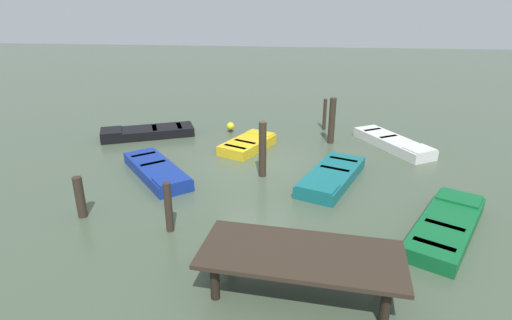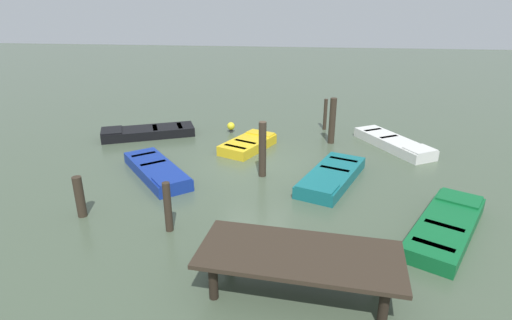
{
  "view_description": "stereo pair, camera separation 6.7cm",
  "coord_description": "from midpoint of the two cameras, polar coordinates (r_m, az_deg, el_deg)",
  "views": [
    {
      "loc": [
        -1.61,
        14.23,
        6.0
      ],
      "look_at": [
        0.0,
        0.0,
        0.35
      ],
      "focal_mm": 29.27,
      "sensor_mm": 36.0,
      "label": 1
    },
    {
      "loc": [
        -1.68,
        14.22,
        6.0
      ],
      "look_at": [
        0.0,
        0.0,
        0.35
      ],
      "focal_mm": 29.27,
      "sensor_mm": 36.0,
      "label": 2
    }
  ],
  "objects": [
    {
      "name": "rowboat_yellow",
      "position": [
        17.45,
        -1.22,
        2.17
      ],
      "size": [
        2.29,
        2.93,
        0.46
      ],
      "rotation": [
        0.0,
        0.0,
        4.27
      ],
      "color": "gold",
      "rests_on": "ground_plane"
    },
    {
      "name": "marker_buoy",
      "position": [
        19.68,
        -3.6,
        4.61
      ],
      "size": [
        0.36,
        0.36,
        0.48
      ],
      "color": "#262626",
      "rests_on": "ground_plane"
    },
    {
      "name": "mooring_piling_far_left",
      "position": [
        11.5,
        -12.04,
        -6.34
      ],
      "size": [
        0.21,
        0.21,
        1.44
      ],
      "primitive_type": "cylinder",
      "color": "#33281E",
      "rests_on": "ground_plane"
    },
    {
      "name": "mooring_piling_far_right",
      "position": [
        13.03,
        -23.07,
        -4.7
      ],
      "size": [
        0.26,
        0.26,
        1.25
      ],
      "primitive_type": "cylinder",
      "color": "#33281E",
      "rests_on": "ground_plane"
    },
    {
      "name": "rowboat_teal",
      "position": [
        14.57,
        10.15,
        -2.22
      ],
      "size": [
        2.61,
        3.9,
        0.46
      ],
      "rotation": [
        0.0,
        0.0,
        1.19
      ],
      "color": "#14666B",
      "rests_on": "ground_plane"
    },
    {
      "name": "rowboat_blue",
      "position": [
        15.24,
        -13.56,
        -1.41
      ],
      "size": [
        3.33,
        3.7,
        0.46
      ],
      "rotation": [
        0.0,
        0.0,
        2.26
      ],
      "color": "navy",
      "rests_on": "ground_plane"
    },
    {
      "name": "mooring_piling_near_left",
      "position": [
        18.27,
        10.23,
        5.29
      ],
      "size": [
        0.28,
        0.28,
        1.99
      ],
      "primitive_type": "cylinder",
      "color": "#33281E",
      "rests_on": "ground_plane"
    },
    {
      "name": "dock_segment",
      "position": [
        9.13,
        5.98,
        -13.08
      ],
      "size": [
        4.48,
        2.29,
        0.95
      ],
      "rotation": [
        0.0,
        0.0,
        -0.1
      ],
      "color": "#33281E",
      "rests_on": "ground_plane"
    },
    {
      "name": "rowboat_green",
      "position": [
        12.5,
        24.47,
        -8.16
      ],
      "size": [
        3.07,
        4.15,
        0.46
      ],
      "rotation": [
        0.0,
        0.0,
        4.21
      ],
      "color": "#0F602D",
      "rests_on": "ground_plane"
    },
    {
      "name": "ground_plane",
      "position": [
        15.53,
        -0.12,
        -1.2
      ],
      "size": [
        80.0,
        80.0,
        0.0
      ],
      "primitive_type": "plane",
      "color": "#475642"
    },
    {
      "name": "mooring_piling_mid_right",
      "position": [
        14.56,
        0.77,
        1.45
      ],
      "size": [
        0.27,
        0.27,
        2.0
      ],
      "primitive_type": "cylinder",
      "color": "#33281E",
      "rests_on": "ground_plane"
    },
    {
      "name": "rowboat_white",
      "position": [
        18.55,
        18.14,
        2.26
      ],
      "size": [
        2.95,
        3.95,
        0.46
      ],
      "rotation": [
        0.0,
        0.0,
        2.1
      ],
      "color": "silver",
      "rests_on": "ground_plane"
    },
    {
      "name": "mooring_piling_near_right",
      "position": [
        20.22,
        9.28,
        6.18
      ],
      "size": [
        0.17,
        0.17,
        1.49
      ],
      "primitive_type": "cylinder",
      "color": "#33281E",
      "rests_on": "ground_plane"
    },
    {
      "name": "rowboat_black",
      "position": [
        19.67,
        -14.75,
        3.71
      ],
      "size": [
        4.25,
        2.78,
        0.46
      ],
      "rotation": [
        0.0,
        0.0,
        0.4
      ],
      "color": "black",
      "rests_on": "ground_plane"
    }
  ]
}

